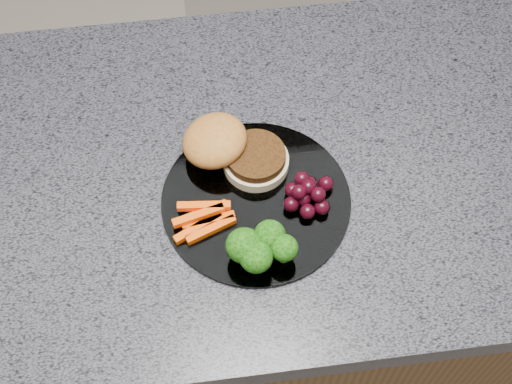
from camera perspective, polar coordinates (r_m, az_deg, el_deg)
island_cabinet at (r=1.43m, az=-3.35°, el=-8.54°), size 1.20×0.60×0.86m
countertop at (r=1.03m, az=-4.60°, el=1.12°), size 1.20×0.60×0.04m
plate at (r=0.98m, az=0.00°, el=-0.70°), size 0.26×0.26×0.01m
burger at (r=0.99m, az=-2.14°, el=3.44°), size 0.17×0.14×0.05m
carrot_sticks at (r=0.95m, az=-4.21°, el=-2.15°), size 0.09×0.06×0.02m
broccoli at (r=0.90m, az=0.29°, el=-4.42°), size 0.09×0.07×0.06m
grape_bunch at (r=0.96m, az=4.20°, el=-0.15°), size 0.07×0.06×0.04m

